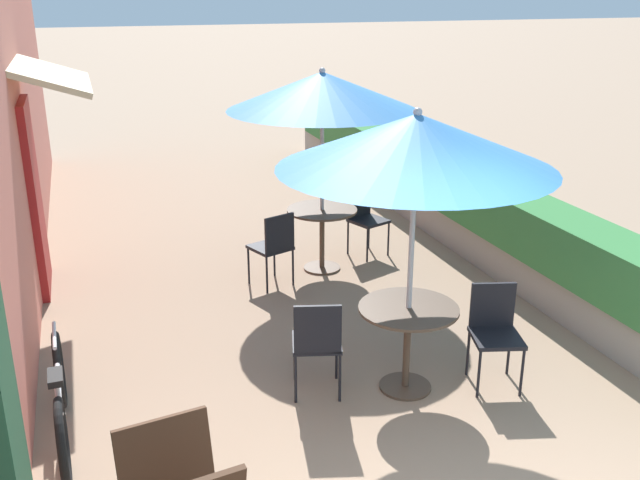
{
  "coord_description": "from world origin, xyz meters",
  "views": [
    {
      "loc": [
        -1.84,
        -2.77,
        3.23
      ],
      "look_at": [
        0.15,
        3.11,
        1.0
      ],
      "focal_mm": 40.0,
      "sensor_mm": 36.0,
      "label": 1
    }
  ],
  "objects_px": {
    "cafe_chair_near_left": "(495,327)",
    "patio_umbrella_mid": "(322,91)",
    "patio_table_near": "(408,328)",
    "patio_umbrella_near": "(416,142)",
    "patio_table_mid": "(322,224)",
    "bicycle_leaning": "(61,401)",
    "cafe_chair_near_right": "(317,340)",
    "cafe_chair_mid_left": "(274,244)",
    "cafe_chair_mid_right": "(364,214)"
  },
  "relations": [
    {
      "from": "patio_table_near",
      "to": "cafe_chair_mid_right",
      "type": "bearing_deg",
      "value": 74.21
    },
    {
      "from": "patio_table_mid",
      "to": "patio_table_near",
      "type": "bearing_deg",
      "value": -94.16
    },
    {
      "from": "patio_umbrella_near",
      "to": "patio_table_mid",
      "type": "distance_m",
      "value": 3.19
    },
    {
      "from": "bicycle_leaning",
      "to": "patio_table_mid",
      "type": "bearing_deg",
      "value": 40.19
    },
    {
      "from": "cafe_chair_near_right",
      "to": "patio_umbrella_mid",
      "type": "height_order",
      "value": "patio_umbrella_mid"
    },
    {
      "from": "patio_umbrella_mid",
      "to": "patio_table_near",
      "type": "bearing_deg",
      "value": -94.16
    },
    {
      "from": "patio_table_near",
      "to": "bicycle_leaning",
      "type": "distance_m",
      "value": 2.75
    },
    {
      "from": "patio_umbrella_near",
      "to": "cafe_chair_near_left",
      "type": "bearing_deg",
      "value": -9.94
    },
    {
      "from": "cafe_chair_near_left",
      "to": "patio_umbrella_mid",
      "type": "relative_size",
      "value": 0.37
    },
    {
      "from": "cafe_chair_mid_left",
      "to": "cafe_chair_near_left",
      "type": "bearing_deg",
      "value": -85.11
    },
    {
      "from": "patio_umbrella_near",
      "to": "cafe_chair_mid_right",
      "type": "relative_size",
      "value": 2.73
    },
    {
      "from": "patio_table_near",
      "to": "patio_table_mid",
      "type": "height_order",
      "value": "same"
    },
    {
      "from": "cafe_chair_mid_right",
      "to": "patio_umbrella_mid",
      "type": "bearing_deg",
      "value": 5.8
    },
    {
      "from": "patio_umbrella_near",
      "to": "bicycle_leaning",
      "type": "height_order",
      "value": "patio_umbrella_near"
    },
    {
      "from": "cafe_chair_near_right",
      "to": "cafe_chair_near_left",
      "type": "bearing_deg",
      "value": 5.8
    },
    {
      "from": "patio_table_near",
      "to": "bicycle_leaning",
      "type": "height_order",
      "value": "patio_table_near"
    },
    {
      "from": "patio_table_near",
      "to": "patio_umbrella_mid",
      "type": "height_order",
      "value": "patio_umbrella_mid"
    },
    {
      "from": "patio_umbrella_mid",
      "to": "cafe_chair_mid_right",
      "type": "relative_size",
      "value": 2.73
    },
    {
      "from": "patio_table_near",
      "to": "patio_table_mid",
      "type": "bearing_deg",
      "value": 85.84
    },
    {
      "from": "cafe_chair_near_left",
      "to": "patio_table_mid",
      "type": "height_order",
      "value": "cafe_chair_near_left"
    },
    {
      "from": "patio_table_mid",
      "to": "bicycle_leaning",
      "type": "distance_m",
      "value": 3.94
    },
    {
      "from": "bicycle_leaning",
      "to": "cafe_chair_mid_left",
      "type": "bearing_deg",
      "value": 43.78
    },
    {
      "from": "cafe_chair_near_left",
      "to": "bicycle_leaning",
      "type": "height_order",
      "value": "cafe_chair_near_left"
    },
    {
      "from": "patio_umbrella_near",
      "to": "cafe_chair_mid_right",
      "type": "xyz_separation_m",
      "value": [
        0.88,
        3.11,
        -1.6
      ]
    },
    {
      "from": "patio_umbrella_near",
      "to": "cafe_chair_near_left",
      "type": "height_order",
      "value": "patio_umbrella_near"
    },
    {
      "from": "patio_table_near",
      "to": "cafe_chair_near_right",
      "type": "height_order",
      "value": "cafe_chair_near_right"
    },
    {
      "from": "patio_table_mid",
      "to": "cafe_chair_near_left",
      "type": "bearing_deg",
      "value": -79.41
    },
    {
      "from": "patio_table_near",
      "to": "cafe_chair_mid_left",
      "type": "height_order",
      "value": "cafe_chair_mid_left"
    },
    {
      "from": "patio_umbrella_near",
      "to": "cafe_chair_mid_left",
      "type": "distance_m",
      "value": 2.96
    },
    {
      "from": "patio_table_near",
      "to": "cafe_chair_near_left",
      "type": "relative_size",
      "value": 0.95
    },
    {
      "from": "cafe_chair_near_left",
      "to": "bicycle_leaning",
      "type": "distance_m",
      "value": 3.5
    },
    {
      "from": "patio_umbrella_near",
      "to": "bicycle_leaning",
      "type": "xyz_separation_m",
      "value": [
        -2.74,
        0.15,
        -1.79
      ]
    },
    {
      "from": "patio_umbrella_near",
      "to": "bicycle_leaning",
      "type": "relative_size",
      "value": 1.43
    },
    {
      "from": "patio_table_mid",
      "to": "cafe_chair_mid_left",
      "type": "bearing_deg",
      "value": -153.67
    },
    {
      "from": "patio_table_near",
      "to": "patio_umbrella_near",
      "type": "distance_m",
      "value": 1.56
    },
    {
      "from": "cafe_chair_mid_left",
      "to": "cafe_chair_mid_right",
      "type": "distance_m",
      "value": 1.51
    },
    {
      "from": "cafe_chair_near_right",
      "to": "patio_umbrella_mid",
      "type": "relative_size",
      "value": 0.37
    },
    {
      "from": "cafe_chair_near_left",
      "to": "bicycle_leaning",
      "type": "xyz_separation_m",
      "value": [
        -3.48,
        0.29,
        -0.19
      ]
    },
    {
      "from": "cafe_chair_mid_left",
      "to": "bicycle_leaning",
      "type": "bearing_deg",
      "value": -155.19
    },
    {
      "from": "patio_table_mid",
      "to": "cafe_chair_mid_right",
      "type": "relative_size",
      "value": 0.95
    },
    {
      "from": "cafe_chair_near_left",
      "to": "cafe_chair_near_right",
      "type": "bearing_deg",
      "value": 5.8
    },
    {
      "from": "patio_table_near",
      "to": "patio_table_mid",
      "type": "relative_size",
      "value": 1.0
    },
    {
      "from": "patio_table_mid",
      "to": "cafe_chair_mid_right",
      "type": "height_order",
      "value": "cafe_chair_mid_right"
    },
    {
      "from": "bicycle_leaning",
      "to": "cafe_chair_near_right",
      "type": "bearing_deg",
      "value": -2.25
    },
    {
      "from": "cafe_chair_near_left",
      "to": "cafe_chair_mid_right",
      "type": "bearing_deg",
      "value": -76.64
    },
    {
      "from": "cafe_chair_near_right",
      "to": "patio_umbrella_mid",
      "type": "bearing_deg",
      "value": 86.04
    },
    {
      "from": "patio_umbrella_near",
      "to": "cafe_chair_mid_right",
      "type": "height_order",
      "value": "patio_umbrella_near"
    },
    {
      "from": "cafe_chair_near_left",
      "to": "patio_table_mid",
      "type": "bearing_deg",
      "value": -63.67
    },
    {
      "from": "patio_umbrella_near",
      "to": "bicycle_leaning",
      "type": "bearing_deg",
      "value": 176.76
    },
    {
      "from": "patio_table_mid",
      "to": "cafe_chair_near_right",
      "type": "bearing_deg",
      "value": -109.69
    }
  ]
}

